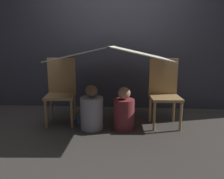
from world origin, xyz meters
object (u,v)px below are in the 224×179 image
person_front (92,111)px  person_second (124,111)px  chair_right (164,90)px  chair_left (61,89)px

person_front → person_second: (0.45, 0.03, -0.01)m
chair_right → person_front: chair_right is taller
chair_right → person_front: bearing=-169.8°
chair_left → person_second: chair_left is taller
chair_left → person_second: 1.00m
person_front → chair_right: bearing=13.4°
person_front → person_second: size_ratio=1.05×
chair_right → person_front: size_ratio=1.55×
person_front → chair_left: bearing=153.8°
chair_right → person_front: (-1.02, -0.24, -0.26)m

